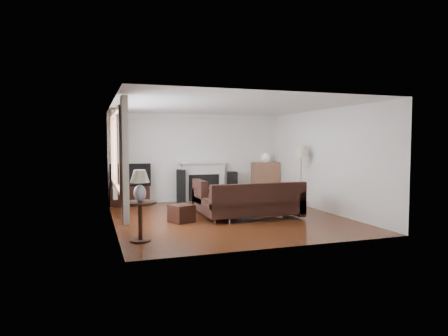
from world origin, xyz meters
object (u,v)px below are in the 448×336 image
object	(u,v)px
coffee_table	(246,201)
sectional_sofa	(254,202)
tv_stand	(130,196)
floor_lamp	(301,177)
bookshelf	(265,180)
side_table	(140,222)

from	to	relation	value
coffee_table	sectional_sofa	bearing A→B (deg)	-96.70
tv_stand	sectional_sofa	xyz separation A→B (m)	(2.44, -2.83, 0.13)
tv_stand	sectional_sofa	distance (m)	3.73
floor_lamp	tv_stand	bearing A→B (deg)	156.25
tv_stand	floor_lamp	bearing A→B (deg)	-23.75
bookshelf	side_table	size ratio (longest dim) A/B	1.61
bookshelf	floor_lamp	bearing A→B (deg)	-85.41
coffee_table	tv_stand	bearing A→B (deg)	154.41
sectional_sofa	floor_lamp	size ratio (longest dim) A/B	1.46
floor_lamp	bookshelf	bearing A→B (deg)	94.59
bookshelf	coffee_table	size ratio (longest dim) A/B	0.92
coffee_table	bookshelf	bearing A→B (deg)	59.21
tv_stand	coffee_table	size ratio (longest dim) A/B	0.86
tv_stand	bookshelf	distance (m)	4.04
coffee_table	floor_lamp	distance (m)	1.59
sectional_sofa	side_table	size ratio (longest dim) A/B	3.45
bookshelf	coffee_table	world-z (taller)	bookshelf
bookshelf	sectional_sofa	distance (m)	3.28
sectional_sofa	side_table	world-z (taller)	sectional_sofa
side_table	tv_stand	bearing A→B (deg)	87.29
floor_lamp	sectional_sofa	bearing A→B (deg)	-150.44
tv_stand	coffee_table	distance (m)	3.19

